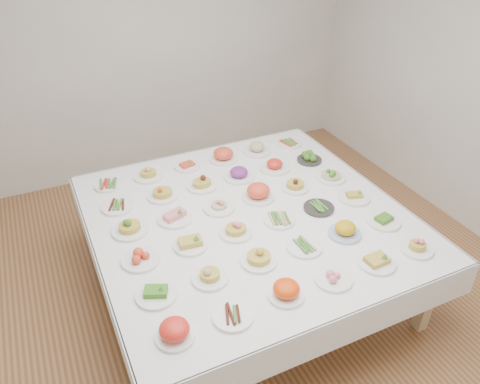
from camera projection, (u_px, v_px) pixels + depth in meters
name	position (u px, v px, depth m)	size (l,w,h in m)	color
room_envelope	(244.00, 91.00, 3.05)	(5.02, 5.02, 2.81)	#9D6C41
display_table	(248.00, 221.00, 3.77)	(2.43, 2.43, 0.75)	white
dish_0	(174.00, 330.00, 2.69)	(0.23, 0.23, 0.13)	white
dish_1	(233.00, 315.00, 2.83)	(0.25, 0.25, 0.06)	white
dish_2	(286.00, 290.00, 2.96)	(0.23, 0.23, 0.13)	white
dish_3	(334.00, 276.00, 3.09)	(0.25, 0.25, 0.10)	white
dish_4	(377.00, 259.00, 3.22)	(0.26, 0.26, 0.12)	white
dish_5	(417.00, 245.00, 3.35)	(0.23, 0.23, 0.12)	white
dish_6	(156.00, 292.00, 2.97)	(0.26, 0.26, 0.10)	white
dish_7	(210.00, 274.00, 3.09)	(0.24, 0.24, 0.12)	white
dish_8	(259.00, 254.00, 3.22)	(0.25, 0.25, 0.16)	white
dish_9	(304.00, 245.00, 3.38)	(0.26, 0.26, 0.06)	white
dish_10	(345.00, 228.00, 3.49)	(0.24, 0.24, 0.14)	#4C66B2
dish_11	(384.00, 219.00, 3.63)	(0.26, 0.26, 0.10)	white
dish_12	(140.00, 255.00, 3.25)	(0.27, 0.27, 0.12)	white
dish_13	(190.00, 241.00, 3.38)	(0.25, 0.25, 0.12)	white
dish_14	(236.00, 228.00, 3.50)	(0.24, 0.24, 0.13)	white
dish_15	(279.00, 219.00, 3.65)	(0.26, 0.24, 0.06)	white
dish_16	(319.00, 207.00, 3.79)	(0.25, 0.25, 0.06)	#2C2A27
dish_17	(354.00, 195.00, 3.91)	(0.26, 0.26, 0.10)	white
dish_18	(129.00, 224.00, 3.52)	(0.27, 0.27, 0.15)	white
dish_19	(175.00, 215.00, 3.66)	(0.27, 0.27, 0.12)	white
dish_20	(219.00, 204.00, 3.78)	(0.26, 0.26, 0.12)	white
dish_21	(258.00, 191.00, 3.90)	(0.28, 0.28, 0.16)	white
dish_22	(295.00, 182.00, 4.03)	(0.24, 0.24, 0.14)	white
dish_23	(332.00, 172.00, 4.17)	(0.29, 0.29, 0.15)	white
dish_24	(117.00, 205.00, 3.81)	(0.27, 0.26, 0.06)	white
dish_25	(162.00, 191.00, 3.92)	(0.25, 0.25, 0.14)	white
dish_26	(202.00, 180.00, 4.05)	(0.26, 0.26, 0.15)	white
dish_27	(239.00, 171.00, 4.18)	(0.27, 0.27, 0.15)	white
dish_28	(275.00, 163.00, 4.31)	(0.27, 0.27, 0.15)	white
dish_29	(310.00, 157.00, 4.45)	(0.23, 0.23, 0.10)	#2C2A27
dish_30	(108.00, 184.00, 4.08)	(0.24, 0.23, 0.06)	white
dish_31	(148.00, 172.00, 4.19)	(0.26, 0.26, 0.14)	white
dish_32	(187.00, 165.00, 4.36)	(0.24, 0.24, 0.09)	white
dish_33	(223.00, 152.00, 4.45)	(0.27, 0.27, 0.17)	white
dish_34	(257.00, 147.00, 4.59)	(0.26, 0.26, 0.14)	white
dish_35	(289.00, 143.00, 4.75)	(0.23, 0.23, 0.05)	white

